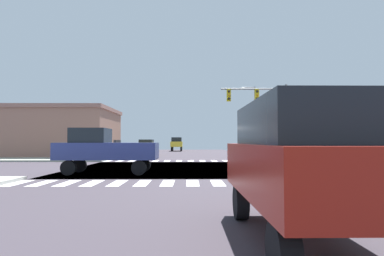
# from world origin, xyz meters

# --- Properties ---
(ground) EXTENTS (90.00, 90.00, 0.05)m
(ground) POSITION_xyz_m (0.00, 0.00, -0.03)
(ground) COLOR #3B333C
(sidewalk_corner_ne) EXTENTS (12.00, 12.00, 0.14)m
(sidewalk_corner_ne) POSITION_xyz_m (13.00, 12.00, 0.07)
(sidewalk_corner_ne) COLOR #A09B91
(sidewalk_corner_ne) RESTS_ON ground
(sidewalk_corner_nw) EXTENTS (12.00, 12.00, 0.14)m
(sidewalk_corner_nw) POSITION_xyz_m (-13.00, 12.00, 0.07)
(sidewalk_corner_nw) COLOR #9DA391
(sidewalk_corner_nw) RESTS_ON ground
(crosswalk_near) EXTENTS (13.50, 2.00, 0.01)m
(crosswalk_near) POSITION_xyz_m (-0.25, -7.30, 0.00)
(crosswalk_near) COLOR white
(crosswalk_near) RESTS_ON ground
(crosswalk_far) EXTENTS (13.50, 2.00, 0.01)m
(crosswalk_far) POSITION_xyz_m (-0.25, 7.30, 0.00)
(crosswalk_far) COLOR white
(crosswalk_far) RESTS_ON ground
(traffic_signal_mast) EXTENTS (5.68, 0.55, 6.53)m
(traffic_signal_mast) POSITION_xyz_m (6.24, 7.04, 4.79)
(traffic_signal_mast) COLOR gray
(traffic_signal_mast) RESTS_ON ground
(street_lamp) EXTENTS (1.78, 0.32, 8.01)m
(street_lamp) POSITION_xyz_m (7.50, 16.92, 4.79)
(street_lamp) COLOR gray
(street_lamp) RESTS_ON ground
(bank_building) EXTENTS (17.65, 10.02, 5.34)m
(bank_building) POSITION_xyz_m (-16.45, 15.73, 2.68)
(bank_building) COLOR #966859
(bank_building) RESTS_ON ground
(pickup_farside_1) EXTENTS (2.00, 5.10, 2.35)m
(pickup_farside_1) POSITION_xyz_m (5.00, -11.25, 1.29)
(pickup_farside_1) COLOR black
(pickup_farside_1) RESTS_ON ground
(suv_crossing_2) EXTENTS (1.96, 4.60, 2.34)m
(suv_crossing_2) POSITION_xyz_m (2.00, -14.89, 1.39)
(suv_crossing_2) COLOR black
(suv_crossing_2) RESTS_ON ground
(sedan_queued_1) EXTENTS (1.80, 4.30, 1.88)m
(sedan_queued_1) POSITION_xyz_m (-5.00, 18.53, 1.12)
(sedan_queued_1) COLOR black
(sedan_queued_1) RESTS_ON ground
(suv_leading_3) EXTENTS (1.96, 4.60, 2.34)m
(suv_leading_3) POSITION_xyz_m (-2.00, 35.38, 1.39)
(suv_leading_3) COLOR black
(suv_leading_3) RESTS_ON ground
(pickup_outer_2) EXTENTS (5.10, 2.00, 2.35)m
(pickup_outer_2) POSITION_xyz_m (-4.28, -3.50, 1.29)
(pickup_outer_2) COLOR black
(pickup_outer_2) RESTS_ON ground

